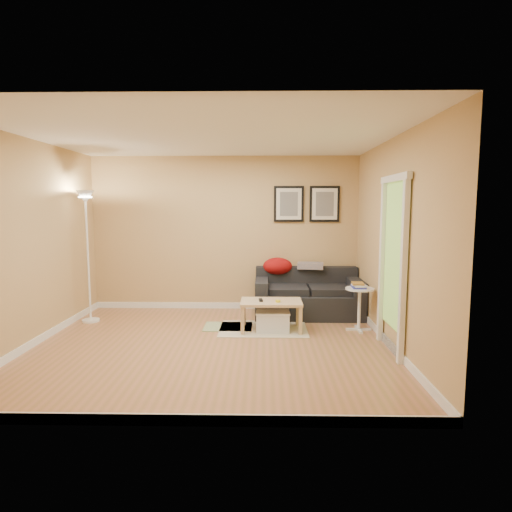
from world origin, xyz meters
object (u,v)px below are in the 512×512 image
(floor_lamp, at_px, (88,260))
(book_stack, at_px, (358,285))
(storage_bin, at_px, (273,321))
(side_table, at_px, (359,309))
(sofa, at_px, (308,293))
(coffee_table, at_px, (271,316))

(floor_lamp, bearing_deg, book_stack, -5.40)
(floor_lamp, bearing_deg, storage_bin, -9.43)
(book_stack, relative_size, floor_lamp, 0.12)
(side_table, height_order, floor_lamp, floor_lamp)
(sofa, height_order, floor_lamp, floor_lamp)
(sofa, bearing_deg, side_table, -52.09)
(sofa, xyz_separation_m, storage_bin, (-0.59, -0.89, -0.23))
(storage_bin, distance_m, floor_lamp, 2.94)
(coffee_table, bearing_deg, sofa, 66.56)
(sofa, relative_size, storage_bin, 3.56)
(sofa, height_order, coffee_table, sofa)
(side_table, xyz_separation_m, floor_lamp, (-4.02, 0.40, 0.64))
(sofa, height_order, book_stack, sofa)
(storage_bin, distance_m, side_table, 1.24)
(coffee_table, distance_m, floor_lamp, 2.90)
(storage_bin, distance_m, book_stack, 1.32)
(storage_bin, bearing_deg, sofa, 56.36)
(sofa, relative_size, side_table, 2.77)
(storage_bin, bearing_deg, floor_lamp, 170.57)
(storage_bin, xyz_separation_m, book_stack, (1.21, 0.08, 0.50))
(sofa, xyz_separation_m, floor_lamp, (-3.38, -0.42, 0.57))
(coffee_table, distance_m, side_table, 1.25)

